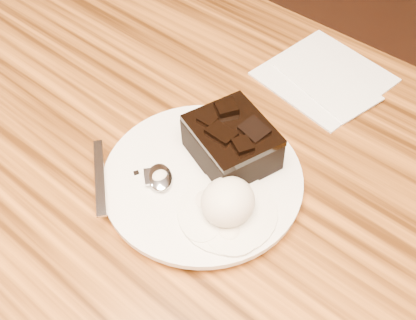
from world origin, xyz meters
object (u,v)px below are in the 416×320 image
Objects in this scene: brownie at (231,144)px; dining_table at (189,315)px; plate at (203,181)px; spoon at (160,178)px; ice_cream_scoop at (228,202)px; napkin at (324,76)px.

dining_table is at bearing -106.86° from brownie.
spoon is at bearing -131.97° from plate.
ice_cream_scoop is (0.07, 0.00, 0.42)m from dining_table.
spoon is at bearing -98.22° from napkin.
plate is 1.51× the size of napkin.
plate is 1.42× the size of spoon.
spoon is (-0.02, -0.01, 0.40)m from dining_table.
napkin reaches higher than dining_table.
plate is 0.07m from ice_cream_scoop.
plate is 2.46× the size of brownie.
dining_table is 19.28× the size of ice_cream_scoop.
dining_table is 0.40m from spoon.
plate is at bearing -1.82° from spoon.
brownie is 0.22m from napkin.
plate is (0.01, 0.03, 0.38)m from dining_table.
brownie is 1.57× the size of ice_cream_scoop.
ice_cream_scoop is 0.29m from napkin.
napkin is at bearing 85.28° from dining_table.
brownie is at bearing 80.86° from plate.
dining_table is 5.01× the size of plate.
ice_cream_scoop is at bearing 3.50° from dining_table.
plate is 3.85× the size of ice_cream_scoop.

